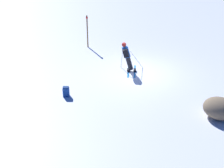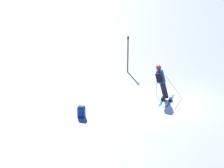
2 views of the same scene
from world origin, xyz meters
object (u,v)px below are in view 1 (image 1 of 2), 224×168
skier (127,56)px  trail_marker (87,30)px  exposed_boulder_0 (220,108)px  spare_backpack (66,92)px

skier → trail_marker: bearing=-53.1°
exposed_boulder_0 → trail_marker: 10.54m
skier → spare_backpack: bearing=47.2°
spare_backpack → exposed_boulder_0: (-6.70, -2.09, 0.21)m
spare_backpack → skier: bearing=41.6°
spare_backpack → trail_marker: bearing=83.9°
skier → spare_backpack: (1.04, 3.99, -0.70)m
skier → exposed_boulder_0: skier is taller
skier → exposed_boulder_0: size_ratio=1.23×
skier → exposed_boulder_0: (-5.65, 1.91, -0.49)m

